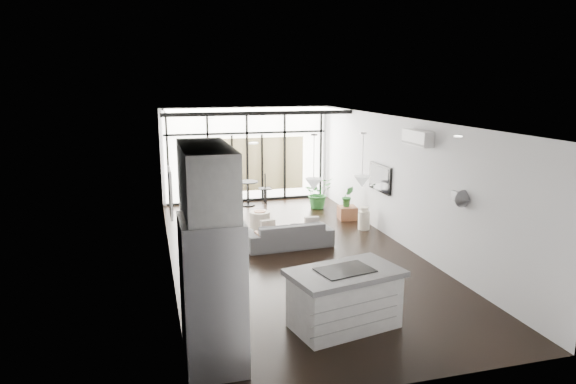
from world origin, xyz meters
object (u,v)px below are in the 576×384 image
fridge (213,293)px  pouf (260,220)px  tv (380,178)px  sofa (288,230)px  milk_can (364,218)px  island (344,299)px  console_bench (285,239)px

fridge → pouf: (1.88, 5.93, -0.77)m
fridge → pouf: 6.27m
pouf → tv: 3.09m
sofa → milk_can: sofa is taller
sofa → milk_can: size_ratio=3.38×
island → tv: (2.62, 4.42, 0.86)m
island → tv: bearing=47.2°
pouf → milk_can: size_ratio=0.90×
milk_can → tv: 1.08m
pouf → tv: (2.72, -0.99, 1.10)m
sofa → console_bench: bearing=33.8°
fridge → sofa: (2.17, 4.34, -0.60)m
island → milk_can: size_ratio=2.87×
sofa → console_bench: sofa is taller
fridge → console_bench: bearing=64.1°
console_bench → tv: bearing=7.5°
island → console_bench: bearing=76.5°
console_bench → milk_can: size_ratio=2.31×
sofa → console_bench: 0.21m
console_bench → milk_can: (2.24, 0.88, 0.07)m
fridge → tv: size_ratio=1.77×
island → tv: tv is taller
milk_can → pouf: bearing=161.9°
sofa → pouf: size_ratio=3.74×
tv → pouf: bearing=160.0°
island → milk_can: island is taller
fridge → island: bearing=14.8°
console_bench → tv: tv is taller
sofa → pouf: (-0.29, 1.59, -0.17)m
fridge → tv: fridge is taller
sofa → tv: 2.66m
console_bench → pouf: 1.68m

